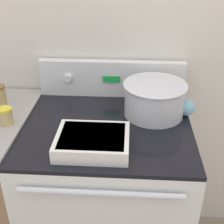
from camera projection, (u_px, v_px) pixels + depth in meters
name	position (u px, v px, depth m)	size (l,w,h in m)	color
kitchen_wall	(113.00, 36.00, 1.62)	(8.00, 0.05, 2.50)	beige
stove_range	(108.00, 200.00, 1.67)	(0.77, 0.72, 0.94)	silver
control_panel	(112.00, 78.00, 1.67)	(0.77, 0.07, 0.20)	silver
mixing_bowl	(154.00, 97.00, 1.49)	(0.30, 0.30, 0.16)	silver
casserole_dish	(93.00, 141.00, 1.27)	(0.30, 0.24, 0.06)	silver
ladle	(186.00, 107.00, 1.52)	(0.08, 0.33, 0.08)	#7AB2C6
spice_jar_yellow_cap	(6.00, 116.00, 1.41)	(0.06, 0.06, 0.08)	tan
spice_jar_brown_cap	(0.00, 97.00, 1.53)	(0.06, 0.06, 0.12)	tan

